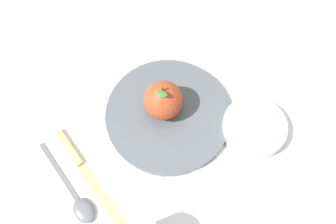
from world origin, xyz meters
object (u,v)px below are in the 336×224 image
Objects in this scene: spoon at (78,201)px; apple at (163,100)px; dinner_plate at (168,114)px; side_bowl at (254,127)px; knife at (82,168)px.

apple is at bearing 155.87° from spoon.
spoon is (0.20, -0.11, -0.00)m from dinner_plate.
dinner_plate is at bearing 152.70° from spoon.
side_bowl is 0.76× the size of spoon.
dinner_plate is 0.23m from spoon.
side_bowl is at bearing 93.42° from apple.
apple reaches higher than spoon.
apple reaches higher than knife.
apple is 0.19m from knife.
spoon is at bearing -50.79° from side_bowl.
side_bowl is 0.33m from knife.
side_bowl is at bearing 119.44° from knife.
side_bowl is (-0.01, 0.18, -0.04)m from apple.
dinner_plate is at bearing 140.02° from knife.
dinner_plate is 1.30× the size of knife.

